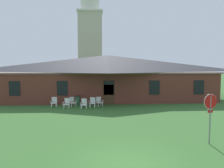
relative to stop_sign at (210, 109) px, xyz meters
The scene contains 11 objects.
ground_plane 5.53m from the stop_sign, 154.42° to the right, with size 200.00×200.00×0.00m, color #336028.
brick_building 18.72m from the stop_sign, 104.51° to the left, with size 25.17×10.40×5.36m.
dome_tower 40.57m from the stop_sign, 100.48° to the left, with size 5.18×5.18×20.79m.
stop_sign is the anchor object (origin of this frame).
lawn_chair_by_porch 15.92m from the stop_sign, 130.17° to the left, with size 0.65×0.68×0.96m.
lawn_chair_near_door 14.40m from the stop_sign, 128.26° to the left, with size 0.71×0.75×0.96m.
lawn_chair_left_end 14.80m from the stop_sign, 124.92° to the left, with size 0.83×0.86×0.96m.
lawn_chair_middle 13.08m from the stop_sign, 123.61° to the left, with size 0.66×0.69×0.96m.
lawn_chair_right_end 13.37m from the stop_sign, 118.74° to the left, with size 0.69×0.73×0.96m.
lawn_chair_far_side 13.41m from the stop_sign, 115.48° to the left, with size 0.78×0.83×0.96m.
trash_bin 15.15m from the stop_sign, 121.90° to the left, with size 0.56×0.56×0.98m.
Camera 1 is at (-1.30, -10.12, 4.26)m, focal length 39.18 mm.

